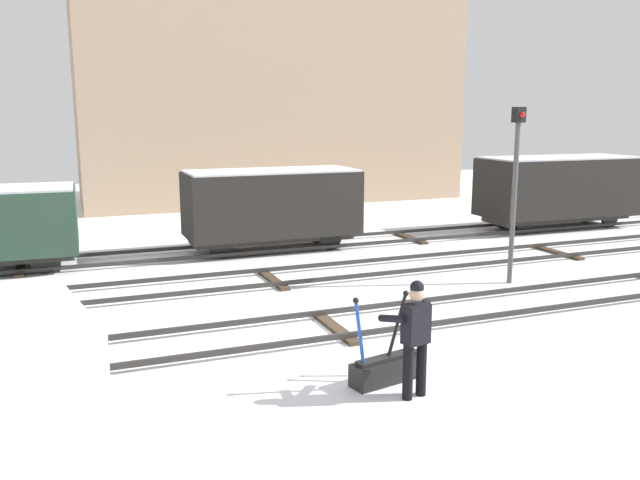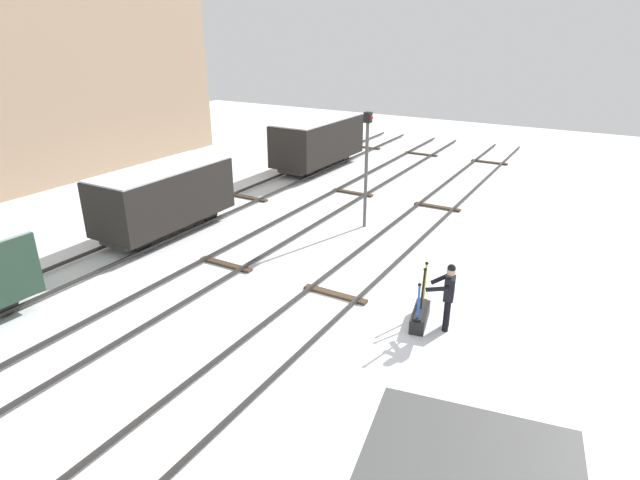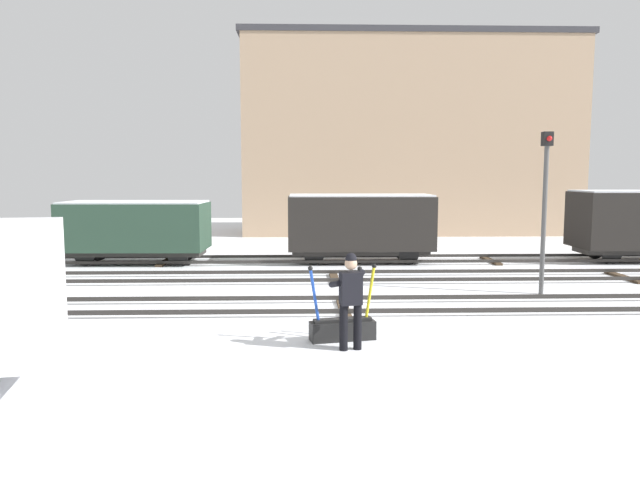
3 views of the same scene
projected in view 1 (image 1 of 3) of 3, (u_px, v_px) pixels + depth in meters
The scene contains 10 objects.
ground_plane at pixel (335, 330), 12.43m from camera, with size 60.00×60.00×0.00m, color white.
track_main_line at pixel (335, 324), 12.41m from camera, with size 44.00×1.94×0.18m.
track_siding_near at pixel (273, 277), 16.00m from camera, with size 44.00×1.94×0.18m.
track_siding_far at pixel (237, 249), 19.29m from camera, with size 44.00×1.94×0.18m.
switch_lever_frame at pixel (388, 366), 9.99m from camera, with size 1.31×0.61×1.44m.
rail_worker at pixel (414, 332), 9.31m from camera, with size 0.64×0.69×1.75m.
signal_post at pixel (515, 178), 15.40m from camera, with size 0.24×0.32×4.22m.
apartment_building at pixel (272, 89), 30.61m from camera, with size 17.90×5.85×10.43m.
freight_car_back_track at pixel (558, 188), 23.31m from camera, with size 5.79×2.37×2.57m.
freight_car_mid_siding at pixel (272, 204), 19.44m from camera, with size 5.12×2.13×2.44m.
Camera 1 is at (-4.63, -10.94, 4.06)m, focal length 36.45 mm.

